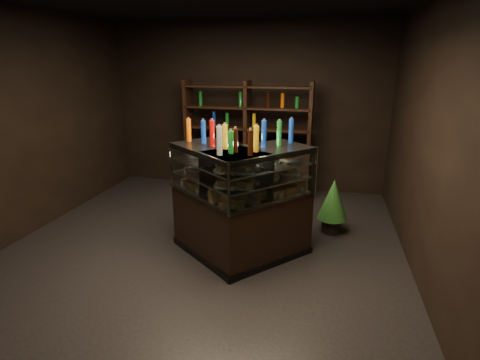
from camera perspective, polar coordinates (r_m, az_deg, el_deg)
name	(u,v)px	position (r m, az deg, el deg)	size (l,w,h in m)	color
ground	(208,243)	(5.06, -4.97, -9.47)	(5.00, 5.00, 0.00)	black
room_shell	(203,93)	(4.53, -5.62, 12.99)	(5.02, 5.02, 3.01)	black
display_case	(239,221)	(4.54, -0.22, -6.29)	(1.81, 1.35, 1.37)	black
food_display	(238,177)	(4.34, -0.24, 0.51)	(1.45, 0.96, 0.42)	#BB7643
bottles_top	(239,136)	(4.23, -0.23, 6.72)	(1.27, 0.82, 0.30)	yellow
potted_conifer	(333,199)	(5.31, 14.02, -2.75)	(0.41, 0.41, 0.87)	black
back_shelving	(247,161)	(6.68, 1.07, 2.97)	(2.22, 0.46, 2.00)	black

